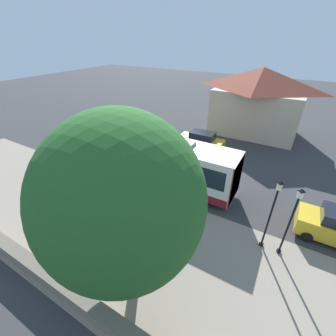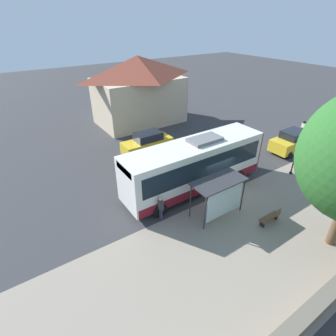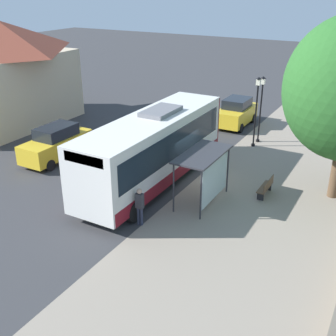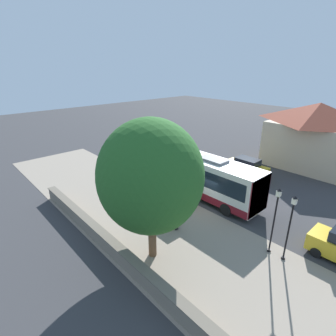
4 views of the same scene
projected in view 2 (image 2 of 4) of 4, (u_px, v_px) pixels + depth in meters
ground_plane at (221, 194)px, 18.58m from camera, size 120.00×120.00×0.00m
sidewalk_plaza at (275, 232)px, 15.35m from camera, size 9.00×44.00×0.02m
background_building at (139, 89)px, 29.36m from camera, size 6.62×9.94×7.35m
bus at (195, 165)px, 18.29m from camera, size 2.78×10.61×3.81m
bus_shelter at (220, 188)px, 15.64m from camera, size 1.66×3.39×2.51m
pedestrian at (161, 207)px, 15.73m from camera, size 0.34×0.23×1.76m
bench at (270, 217)px, 15.78m from camera, size 0.40×1.55×0.88m
street_lamp_near at (306, 142)px, 20.16m from camera, size 0.28×0.28×4.33m
street_lamp_far at (299, 144)px, 19.68m from camera, size 0.28×0.28×4.46m
parked_car_behind_bus at (291, 141)px, 24.05m from camera, size 2.00×4.13×1.99m
parked_car_far_lane at (147, 144)px, 23.60m from camera, size 1.89×4.55×2.03m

